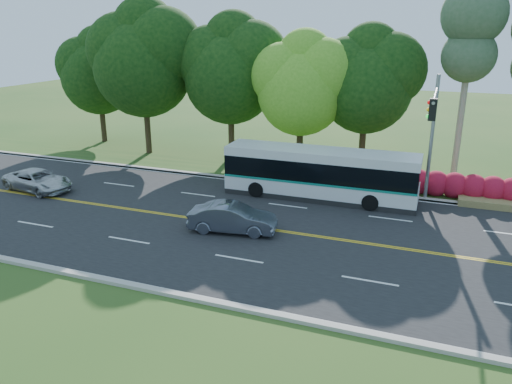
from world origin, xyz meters
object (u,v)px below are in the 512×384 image
(sedan, at_px, (233,218))
(suv, at_px, (38,180))
(transit_bus, at_px, (320,174))
(traffic_signal, at_px, (432,124))

(sedan, distance_m, suv, 13.51)
(transit_bus, relative_size, suv, 2.42)
(transit_bus, xyz_separation_m, sedan, (-2.70, -6.26, -0.71))
(transit_bus, height_order, suv, transit_bus)
(traffic_signal, bearing_deg, transit_bus, 179.96)
(sedan, bearing_deg, traffic_signal, -62.95)
(traffic_signal, xyz_separation_m, transit_bus, (-5.72, 0.00, -3.25))
(traffic_signal, height_order, suv, traffic_signal)
(sedan, height_order, suv, sedan)
(suv, bearing_deg, traffic_signal, -69.05)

